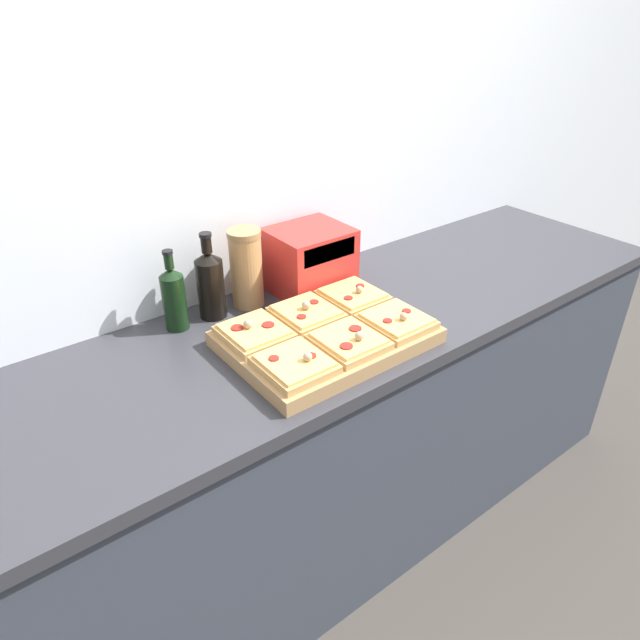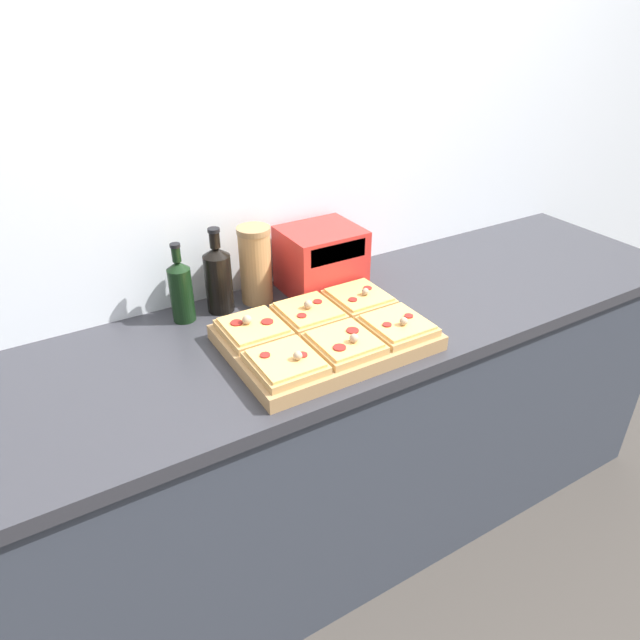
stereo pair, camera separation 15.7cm
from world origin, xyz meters
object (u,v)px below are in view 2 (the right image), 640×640
Objects in this scene: wine_bottle at (218,278)px; grain_jar_tall at (256,265)px; cutting_board at (326,338)px; olive_oil_bottle at (181,290)px; toaster_oven at (321,260)px.

grain_jar_tall is at bearing 0.00° from wine_bottle.
olive_oil_bottle reaches higher than cutting_board.
olive_oil_bottle is at bearing 175.39° from toaster_oven.
olive_oil_bottle is 0.91× the size of toaster_oven.
wine_bottle is 0.34m from toaster_oven.
grain_jar_tall is at bearing 170.26° from toaster_oven.
olive_oil_bottle is 0.24m from grain_jar_tall.
grain_jar_tall is 0.92× the size of toaster_oven.
wine_bottle is 1.00× the size of toaster_oven.
olive_oil_bottle is at bearing 180.00° from grain_jar_tall.
olive_oil_bottle reaches higher than toaster_oven.
wine_bottle is 0.12m from grain_jar_tall.
cutting_board is 0.38m from wine_bottle.
cutting_board is at bearing -81.35° from grain_jar_tall.
wine_bottle reaches higher than toaster_oven.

